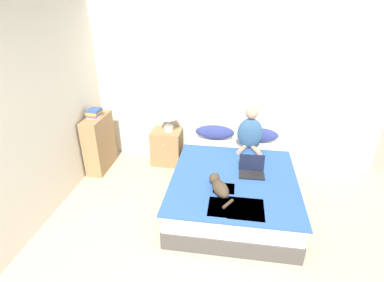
# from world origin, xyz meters

# --- Properties ---
(wall_back) EXTENTS (5.04, 0.05, 2.55)m
(wall_back) POSITION_xyz_m (0.00, 3.10, 1.27)
(wall_back) COLOR silver
(wall_back) RESTS_ON ground_plane
(wall_side) EXTENTS (0.05, 4.08, 2.55)m
(wall_side) POSITION_xyz_m (-2.04, 1.54, 1.27)
(wall_side) COLOR silver
(wall_side) RESTS_ON ground_plane
(bed) EXTENTS (1.59, 2.15, 0.47)m
(bed) POSITION_xyz_m (0.31, 1.96, 0.23)
(bed) COLOR #4C4742
(bed) RESTS_ON ground_plane
(pillow_near) EXTENTS (0.63, 0.22, 0.22)m
(pillow_near) POSITION_xyz_m (-0.04, 2.90, 0.58)
(pillow_near) COLOR navy
(pillow_near) RESTS_ON bed
(pillow_far) EXTENTS (0.63, 0.22, 0.22)m
(pillow_far) POSITION_xyz_m (0.65, 2.90, 0.58)
(pillow_far) COLOR navy
(pillow_far) RESTS_ON bed
(person_sitting) EXTENTS (0.38, 0.37, 0.66)m
(person_sitting) POSITION_xyz_m (0.50, 2.63, 0.75)
(person_sitting) COLOR #33567A
(person_sitting) RESTS_ON bed
(cat_tabby) EXTENTS (0.31, 0.50, 0.19)m
(cat_tabby) POSITION_xyz_m (0.13, 1.41, 0.56)
(cat_tabby) COLOR #473828
(cat_tabby) RESTS_ON bed
(laptop_open) EXTENTS (0.33, 0.27, 0.23)m
(laptop_open) POSITION_xyz_m (0.53, 1.90, 0.52)
(laptop_open) COLOR black
(laptop_open) RESTS_ON bed
(nightstand) EXTENTS (0.48, 0.43, 0.59)m
(nightstand) POSITION_xyz_m (-0.83, 2.83, 0.29)
(nightstand) COLOR #937047
(nightstand) RESTS_ON ground_plane
(table_lamp) EXTENTS (0.32, 0.32, 0.39)m
(table_lamp) POSITION_xyz_m (-0.79, 2.83, 0.87)
(table_lamp) COLOR beige
(table_lamp) RESTS_ON nightstand
(bookshelf) EXTENTS (0.26, 0.66, 0.90)m
(bookshelf) POSITION_xyz_m (-1.86, 2.49, 0.45)
(bookshelf) COLOR #99754C
(bookshelf) RESTS_ON ground_plane
(book_stack_top) EXTENTS (0.20, 0.23, 0.13)m
(book_stack_top) POSITION_xyz_m (-1.86, 2.49, 0.96)
(book_stack_top) COLOR beige
(book_stack_top) RESTS_ON bookshelf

